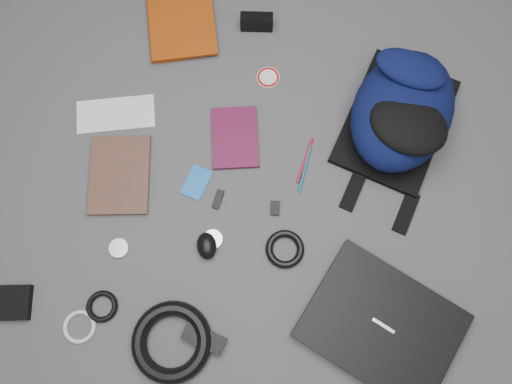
% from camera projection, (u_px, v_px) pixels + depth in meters
% --- Properties ---
extents(ground, '(4.00, 4.00, 0.00)m').
position_uv_depth(ground, '(256.00, 194.00, 1.43)').
color(ground, '#4F4F51').
rests_on(ground, ground).
extents(backpack, '(0.37, 0.48, 0.18)m').
position_uv_depth(backpack, '(403.00, 110.00, 1.40)').
color(backpack, black).
rests_on(backpack, ground).
extents(laptop, '(0.46, 0.40, 0.04)m').
position_uv_depth(laptop, '(382.00, 326.00, 1.32)').
color(laptop, black).
rests_on(laptop, ground).
extents(textbook_red, '(0.29, 0.33, 0.03)m').
position_uv_depth(textbook_red, '(148.00, 23.00, 1.56)').
color(textbook_red, '#8C3008').
rests_on(textbook_red, ground).
extents(comic_book, '(0.23, 0.27, 0.02)m').
position_uv_depth(comic_book, '(90.00, 175.00, 1.44)').
color(comic_book, '#AA5C0C').
rests_on(comic_book, ground).
extents(envelope, '(0.25, 0.18, 0.00)m').
position_uv_depth(envelope, '(116.00, 114.00, 1.50)').
color(envelope, white).
rests_on(envelope, ground).
extents(dvd_case, '(0.18, 0.22, 0.02)m').
position_uv_depth(dvd_case, '(235.00, 138.00, 1.47)').
color(dvd_case, '#470D29').
rests_on(dvd_case, ground).
extents(compact_camera, '(0.11, 0.06, 0.06)m').
position_uv_depth(compact_camera, '(257.00, 22.00, 1.55)').
color(compact_camera, black).
rests_on(compact_camera, ground).
extents(sticker_disc, '(0.08, 0.08, 0.00)m').
position_uv_depth(sticker_disc, '(268.00, 77.00, 1.53)').
color(sticker_disc, white).
rests_on(sticker_disc, ground).
extents(pen_teal, '(0.01, 0.15, 0.01)m').
position_uv_depth(pen_teal, '(305.00, 169.00, 1.45)').
color(pen_teal, '#0D6378').
rests_on(pen_teal, ground).
extents(pen_red, '(0.02, 0.14, 0.01)m').
position_uv_depth(pen_red, '(305.00, 160.00, 1.46)').
color(pen_red, '#BA0E32').
rests_on(pen_red, ground).
extents(id_badge, '(0.08, 0.10, 0.00)m').
position_uv_depth(id_badge, '(196.00, 182.00, 1.44)').
color(id_badge, blue).
rests_on(id_badge, ground).
extents(usb_black, '(0.02, 0.06, 0.01)m').
position_uv_depth(usb_black, '(218.00, 199.00, 1.42)').
color(usb_black, black).
rests_on(usb_black, ground).
extents(key_fob, '(0.03, 0.04, 0.01)m').
position_uv_depth(key_fob, '(275.00, 208.00, 1.42)').
color(key_fob, black).
rests_on(key_fob, ground).
extents(mouse, '(0.08, 0.09, 0.04)m').
position_uv_depth(mouse, '(207.00, 246.00, 1.37)').
color(mouse, black).
rests_on(mouse, ground).
extents(headphone_left, '(0.07, 0.07, 0.01)m').
position_uv_depth(headphone_left, '(119.00, 248.00, 1.39)').
color(headphone_left, silver).
rests_on(headphone_left, ground).
extents(headphone_right, '(0.07, 0.07, 0.01)m').
position_uv_depth(headphone_right, '(213.00, 239.00, 1.39)').
color(headphone_right, silver).
rests_on(headphone_right, ground).
extents(cable_coil, '(0.12, 0.12, 0.02)m').
position_uv_depth(cable_coil, '(285.00, 249.00, 1.38)').
color(cable_coil, black).
rests_on(cable_coil, ground).
extents(power_brick, '(0.12, 0.07, 0.03)m').
position_uv_depth(power_brick, '(204.00, 338.00, 1.31)').
color(power_brick, black).
rests_on(power_brick, ground).
extents(power_cord_coil, '(0.23, 0.23, 0.04)m').
position_uv_depth(power_cord_coil, '(172.00, 342.00, 1.31)').
color(power_cord_coil, black).
rests_on(power_cord_coil, ground).
extents(pouch, '(0.11, 0.11, 0.02)m').
position_uv_depth(pouch, '(13.00, 303.00, 1.34)').
color(pouch, black).
rests_on(pouch, ground).
extents(earbud_coil, '(0.09, 0.09, 0.02)m').
position_uv_depth(earbud_coil, '(102.00, 306.00, 1.34)').
color(earbud_coil, black).
rests_on(earbud_coil, ground).
extents(white_cable_coil, '(0.11, 0.11, 0.01)m').
position_uv_depth(white_cable_coil, '(79.00, 327.00, 1.33)').
color(white_cable_coil, silver).
rests_on(white_cable_coil, ground).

